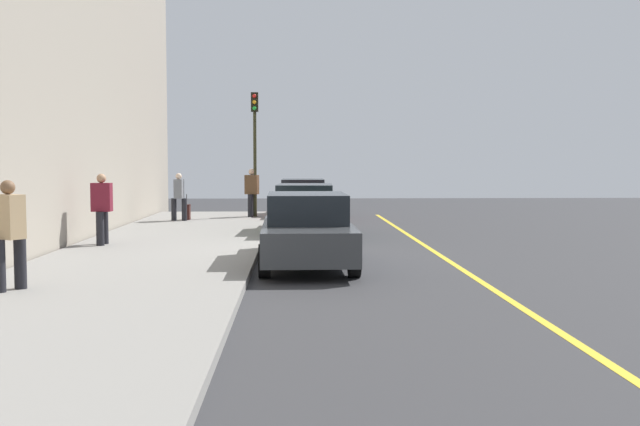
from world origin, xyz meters
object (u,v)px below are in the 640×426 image
Objects in this scene: traffic_light_pole at (255,133)px; rolling_suitcase at (187,212)px; pedestrian_grey_coat at (179,195)px; pedestrian_brown_coat at (252,191)px; pedestrian_tan_coat at (9,232)px; parked_car_green at (305,210)px; parked_car_red at (303,199)px; pedestrian_burgundy_coat at (102,207)px; parked_car_charcoal at (307,230)px.

rolling_suitcase is at bearing -59.13° from traffic_light_pole.
pedestrian_brown_coat is at bearing 127.92° from pedestrian_grey_coat.
traffic_light_pole is 5.09× the size of rolling_suitcase.
pedestrian_tan_coat is 0.38× the size of traffic_light_pole.
parked_car_green is 6.51m from traffic_light_pole.
pedestrian_grey_coat is at bearing -56.18° from parked_car_red.
pedestrian_burgundy_coat is 0.38× the size of traffic_light_pole.
rolling_suitcase is at bearing 155.60° from pedestrian_grey_coat.
parked_car_charcoal is at bearing -0.26° from parked_car_red.
parked_car_red is at bearing 118.05° from pedestrian_brown_coat.
rolling_suitcase is (-10.79, -4.03, -0.34)m from parked_car_charcoal.
pedestrian_burgundy_coat reaches higher than rolling_suitcase.
pedestrian_grey_coat is at bearing -132.71° from parked_car_green.
parked_car_charcoal is 1.01× the size of traffic_light_pole.
parked_car_red and parked_car_green have the same top height.
rolling_suitcase is (2.44, -4.09, -0.34)m from parked_car_red.
pedestrian_brown_coat is at bearing 169.68° from pedestrian_tan_coat.
traffic_light_pole reaches higher than parked_car_red.
pedestrian_grey_coat is 0.36× the size of traffic_light_pole.
pedestrian_brown_coat is (-5.80, -1.88, 0.33)m from parked_car_green.
traffic_light_pole is at bearing 160.78° from pedestrian_burgundy_coat.
parked_car_red is 11.47m from pedestrian_burgundy_coat.
pedestrian_grey_coat is 7.47m from pedestrian_burgundy_coat.
pedestrian_brown_coat is 9.80m from pedestrian_burgundy_coat.
pedestrian_grey_coat is 0.94× the size of pedestrian_burgundy_coat.
rolling_suitcase is (-0.44, 0.20, -0.60)m from pedestrian_grey_coat.
parked_car_red is 17.48m from pedestrian_tan_coat.
parked_car_green is 0.99× the size of parked_car_charcoal.
parked_car_green is 11.08m from pedestrian_tan_coat.
pedestrian_grey_coat is at bearing 178.00° from pedestrian_tan_coat.
parked_car_charcoal is 12.54m from traffic_light_pole.
pedestrian_tan_coat is at bearing -25.44° from parked_car_green.
parked_car_green is 5.10× the size of rolling_suitcase.
pedestrian_tan_coat reaches higher than pedestrian_grey_coat.
pedestrian_brown_coat is 3.03m from pedestrian_grey_coat.
parked_car_red is at bearing 123.82° from pedestrian_grey_coat.
pedestrian_tan_coat is at bearing 2.01° from pedestrian_burgundy_coat.
parked_car_red is 3.21m from traffic_light_pole.
pedestrian_brown_coat is 1.02× the size of pedestrian_burgundy_coat.
parked_car_red is at bearing 120.67° from traffic_light_pole.
rolling_suitcase is at bearing 177.28° from pedestrian_tan_coat.
parked_car_red is 1.03× the size of traffic_light_pole.
parked_car_charcoal is 2.82× the size of pedestrian_grey_coat.
rolling_suitcase is (-14.38, 0.68, -0.65)m from pedestrian_tan_coat.
traffic_light_pole is 3.88m from rolling_suitcase.
traffic_light_pole is at bearing 120.87° from rolling_suitcase.
traffic_light_pole is (0.04, 0.12, 2.12)m from pedestrian_brown_coat.
parked_car_red reaches higher than rolling_suitcase.
pedestrian_grey_coat is at bearing -157.77° from parked_car_charcoal.
rolling_suitcase is (1.43, -2.19, -0.67)m from pedestrian_brown_coat.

